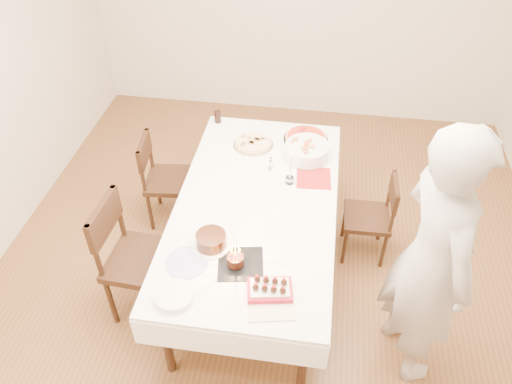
# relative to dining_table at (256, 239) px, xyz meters

# --- Properties ---
(floor) EXTENTS (5.00, 5.00, 0.00)m
(floor) POSITION_rel_dining_table_xyz_m (0.12, 0.01, -0.38)
(floor) COLOR brown
(floor) RESTS_ON ground
(dining_table) EXTENTS (1.43, 2.28, 0.75)m
(dining_table) POSITION_rel_dining_table_xyz_m (0.00, 0.00, 0.00)
(dining_table) COLOR white
(dining_table) RESTS_ON floor
(chair_right_savory) EXTENTS (0.40, 0.40, 0.77)m
(chair_right_savory) POSITION_rel_dining_table_xyz_m (0.84, 0.35, 0.01)
(chair_right_savory) COLOR black
(chair_right_savory) RESTS_ON floor
(chair_left_savory) EXTENTS (0.48, 0.48, 0.85)m
(chair_left_savory) POSITION_rel_dining_table_xyz_m (-0.83, 0.53, 0.05)
(chair_left_savory) COLOR black
(chair_left_savory) RESTS_ON floor
(chair_left_dessert) EXTENTS (0.54, 0.54, 1.00)m
(chair_left_dessert) POSITION_rel_dining_table_xyz_m (-0.74, -0.44, 0.13)
(chair_left_dessert) COLOR black
(chair_left_dessert) RESTS_ON floor
(person) EXTENTS (0.67, 0.81, 1.89)m
(person) POSITION_rel_dining_table_xyz_m (1.12, -0.56, 0.57)
(person) COLOR beige
(person) RESTS_ON floor
(pizza_white) EXTENTS (0.44, 0.44, 0.04)m
(pizza_white) POSITION_rel_dining_table_xyz_m (-0.13, 0.69, 0.40)
(pizza_white) COLOR beige
(pizza_white) RESTS_ON dining_table
(pizza_pepperoni) EXTENTS (0.38, 0.38, 0.04)m
(pizza_pepperoni) POSITION_rel_dining_table_xyz_m (0.29, 0.83, 0.40)
(pizza_pepperoni) COLOR red
(pizza_pepperoni) RESTS_ON dining_table
(red_placemat) EXTENTS (0.28, 0.28, 0.01)m
(red_placemat) POSITION_rel_dining_table_xyz_m (0.39, 0.34, 0.38)
(red_placemat) COLOR #B21E1E
(red_placemat) RESTS_ON dining_table
(pasta_bowl) EXTENTS (0.39, 0.39, 0.11)m
(pasta_bowl) POSITION_rel_dining_table_xyz_m (0.32, 0.60, 0.44)
(pasta_bowl) COLOR white
(pasta_bowl) RESTS_ON dining_table
(taper_candle) EXTENTS (0.08, 0.08, 0.29)m
(taper_candle) POSITION_rel_dining_table_xyz_m (0.22, 0.26, 0.52)
(taper_candle) COLOR white
(taper_candle) RESTS_ON dining_table
(shaker_pair) EXTENTS (0.09, 0.09, 0.08)m
(shaker_pair) POSITION_rel_dining_table_xyz_m (0.05, 0.40, 0.42)
(shaker_pair) COLOR white
(shaker_pair) RESTS_ON dining_table
(cola_glass) EXTENTS (0.07, 0.07, 0.11)m
(cola_glass) POSITION_rel_dining_table_xyz_m (-0.49, 0.99, 0.43)
(cola_glass) COLOR black
(cola_glass) RESTS_ON dining_table
(layer_cake) EXTENTS (0.27, 0.27, 0.10)m
(layer_cake) POSITION_rel_dining_table_xyz_m (-0.22, -0.46, 0.43)
(layer_cake) COLOR #381A0E
(layer_cake) RESTS_ON dining_table
(cake_board) EXTENTS (0.33, 0.33, 0.01)m
(cake_board) POSITION_rel_dining_table_xyz_m (-0.01, -0.58, 0.38)
(cake_board) COLOR black
(cake_board) RESTS_ON dining_table
(birthday_cake) EXTENTS (0.14, 0.14, 0.13)m
(birthday_cake) POSITION_rel_dining_table_xyz_m (-0.04, -0.59, 0.45)
(birthday_cake) COLOR #3A1A0F
(birthday_cake) RESTS_ON dining_table
(strawberry_box) EXTENTS (0.29, 0.22, 0.07)m
(strawberry_box) POSITION_rel_dining_table_xyz_m (0.20, -0.77, 0.41)
(strawberry_box) COLOR #A41227
(strawberry_box) RESTS_ON dining_table
(box_lid) EXTENTS (0.30, 0.23, 0.02)m
(box_lid) POSITION_rel_dining_table_xyz_m (0.22, -0.89, 0.38)
(box_lid) COLOR beige
(box_lid) RESTS_ON dining_table
(plate_stack) EXTENTS (0.28, 0.28, 0.05)m
(plate_stack) POSITION_rel_dining_table_xyz_m (-0.35, -0.90, 0.40)
(plate_stack) COLOR white
(plate_stack) RESTS_ON dining_table
(china_plate) EXTENTS (0.30, 0.30, 0.01)m
(china_plate) POSITION_rel_dining_table_xyz_m (-0.35, -0.62, 0.38)
(china_plate) COLOR white
(china_plate) RESTS_ON dining_table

